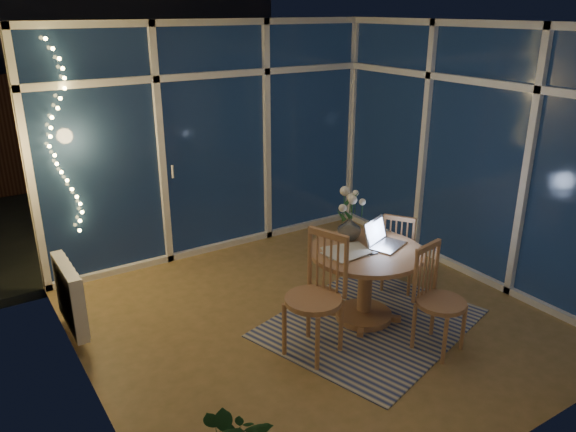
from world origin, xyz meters
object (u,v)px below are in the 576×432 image
object	(u,v)px
dining_table	(365,285)
laptop	(388,233)
chair_left	(313,297)
chair_right	(400,250)
chair_front	(441,300)
flower_vase	(349,229)

from	to	relation	value
dining_table	laptop	distance (m)	0.52
dining_table	chair_left	distance (m)	0.76
chair_left	laptop	world-z (taller)	chair_left
dining_table	chair_left	bearing A→B (deg)	-164.81
dining_table	chair_right	distance (m)	0.75
chair_front	laptop	world-z (taller)	laptop
flower_vase	laptop	bearing A→B (deg)	-59.31
dining_table	chair_front	bearing A→B (deg)	-73.98
chair_left	chair_right	bearing A→B (deg)	89.78
dining_table	chair_front	xyz separation A→B (m)	(0.20, -0.71, 0.12)
laptop	chair_right	bearing A→B (deg)	11.04
chair_left	chair_right	distance (m)	1.49
chair_left	chair_right	size ratio (longest dim) A/B	1.23
flower_vase	dining_table	bearing A→B (deg)	-94.10
chair_front	flower_vase	world-z (taller)	chair_front
chair_right	chair_front	world-z (taller)	chair_front
laptop	flower_vase	xyz separation A→B (m)	(-0.19, 0.31, -0.02)
chair_right	flower_vase	xyz separation A→B (m)	(-0.67, 0.00, 0.37)
chair_right	laptop	size ratio (longest dim) A/B	2.51
laptop	flower_vase	distance (m)	0.36
chair_left	flower_vase	world-z (taller)	chair_left
chair_right	flower_vase	bearing A→B (deg)	56.14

